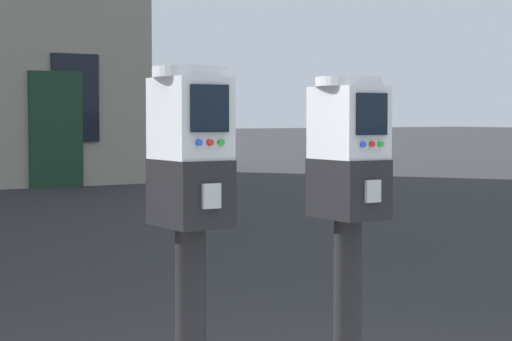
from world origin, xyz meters
TOP-DOWN VIEW (x-y plane):
  - parking_meter_near_kerb at (-0.48, -0.14)m, footprint 0.22×0.25m
  - parking_meter_twin_adjacent at (0.10, -0.14)m, footprint 0.22×0.25m

SIDE VIEW (x-z plane):
  - parking_meter_twin_adjacent at x=0.10m, z-range 0.38..1.66m
  - parking_meter_near_kerb at x=-0.48m, z-range 0.38..1.68m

